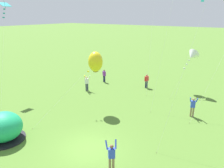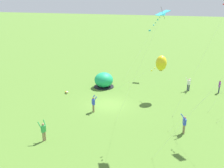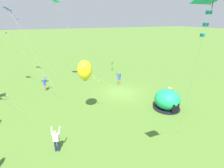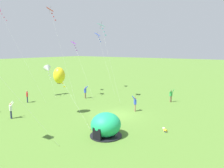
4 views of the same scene
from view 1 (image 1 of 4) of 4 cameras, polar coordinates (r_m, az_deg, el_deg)
name	(u,v)px [view 1 (image 1 of 4)]	position (r m, az deg, el deg)	size (l,w,h in m)	color
ground_plane	(89,148)	(15.53, -6.08, -16.35)	(300.00, 300.00, 0.00)	#517A2D
popup_tent	(3,127)	(17.65, -26.54, -10.08)	(2.81, 2.81, 2.10)	#1EAD6B
person_near_tent	(147,80)	(26.94, 9.01, 0.96)	(0.41, 0.51, 1.72)	#1E2347
person_strolling	(193,106)	(20.46, 20.35, -5.44)	(0.71, 0.60, 1.89)	#8C7251
person_watching_sky	(112,156)	(13.10, -0.11, -18.22)	(0.71, 0.70, 1.89)	#8C7251
person_center_field	(87,83)	(25.76, -6.60, 0.35)	(0.61, 0.71, 1.89)	#1E2347
person_far_back	(104,75)	(28.90, -2.06, 2.34)	(0.58, 0.29, 1.72)	#1E2347
kite_white	(192,56)	(25.71, 20.18, 6.97)	(1.89, 3.86, 5.07)	silver
kite_teal	(5,7)	(26.29, -26.25, 17.56)	(5.28, 5.27, 10.05)	silver
kite_yellow	(95,62)	(19.83, -4.35, 5.79)	(2.39, 6.68, 5.50)	silver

